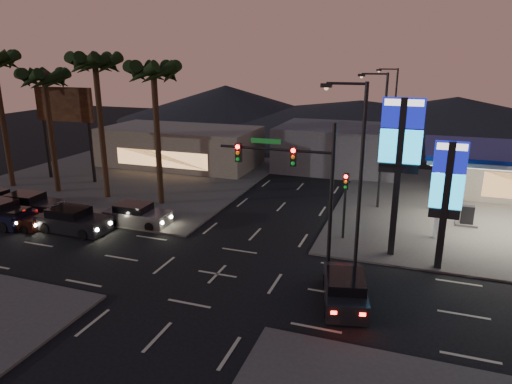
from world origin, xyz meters
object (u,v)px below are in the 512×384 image
at_px(car_lane_a_front, 73,221).
at_px(suv_station, 345,289).
at_px(traffic_signal_mast, 298,176).
at_px(pylon_sign_tall, 400,147).
at_px(pylon_sign_short, 447,187).
at_px(car_lane_b_mid, 29,205).
at_px(car_lane_a_mid, 15,219).
at_px(car_lane_b_front, 137,215).

height_order(car_lane_a_front, suv_station, car_lane_a_front).
relative_size(traffic_signal_mast, car_lane_a_front, 1.61).
distance_m(pylon_sign_tall, pylon_sign_short, 3.20).
relative_size(traffic_signal_mast, car_lane_b_mid, 1.64).
distance_m(traffic_signal_mast, car_lane_b_mid, 21.22).
bearing_deg(car_lane_a_mid, car_lane_b_front, 23.39).
distance_m(pylon_sign_tall, traffic_signal_mast, 6.02).
bearing_deg(suv_station, car_lane_a_front, 170.02).
xyz_separation_m(car_lane_a_front, car_lane_b_mid, (-5.40, 1.72, -0.02)).
bearing_deg(pylon_sign_short, pylon_sign_tall, 158.20).
height_order(pylon_sign_tall, suv_station, pylon_sign_tall).
distance_m(pylon_sign_short, suv_station, 7.77).
bearing_deg(car_lane_a_front, suv_station, -9.98).
relative_size(car_lane_a_mid, suv_station, 0.89).
xyz_separation_m(car_lane_b_front, car_lane_b_mid, (-8.67, -0.73, 0.04)).
xyz_separation_m(car_lane_a_mid, suv_station, (22.38, -2.46, 0.07)).
bearing_deg(pylon_sign_short, suv_station, -129.04).
xyz_separation_m(traffic_signal_mast, car_lane_a_front, (-15.21, 0.54, -4.49)).
bearing_deg(pylon_sign_short, car_lane_a_mid, -174.15).
xyz_separation_m(pylon_sign_short, car_lane_a_mid, (-26.59, -2.72, -4.05)).
bearing_deg(car_lane_b_front, pylon_sign_short, -1.43).
xyz_separation_m(pylon_sign_tall, traffic_signal_mast, (-4.74, -3.51, -1.17)).
bearing_deg(car_lane_b_mid, traffic_signal_mast, -6.25).
bearing_deg(suv_station, car_lane_a_mid, 173.72).
bearing_deg(pylon_sign_tall, car_lane_a_mid, -171.22).
bearing_deg(traffic_signal_mast, suv_station, -41.36).
height_order(traffic_signal_mast, car_lane_a_front, traffic_signal_mast).
bearing_deg(traffic_signal_mast, car_lane_a_front, 177.98).
height_order(pylon_sign_short, traffic_signal_mast, traffic_signal_mast).
height_order(pylon_sign_tall, car_lane_a_front, pylon_sign_tall).
distance_m(traffic_signal_mast, car_lane_a_front, 15.87).
height_order(car_lane_b_mid, suv_station, car_lane_b_mid).
height_order(car_lane_b_front, suv_station, car_lane_b_front).
xyz_separation_m(traffic_signal_mast, car_lane_b_mid, (-20.62, 2.26, -4.50)).
height_order(pylon_sign_tall, car_lane_b_mid, pylon_sign_tall).
bearing_deg(pylon_sign_tall, traffic_signal_mast, -143.48).
distance_m(pylon_sign_short, traffic_signal_mast, 7.69).
relative_size(pylon_sign_tall, traffic_signal_mast, 1.12).
bearing_deg(car_lane_a_mid, pylon_sign_tall, 8.78).
bearing_deg(suv_station, car_lane_b_mid, 168.23).
relative_size(car_lane_a_mid, car_lane_b_mid, 0.85).
height_order(pylon_sign_tall, traffic_signal_mast, pylon_sign_tall).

